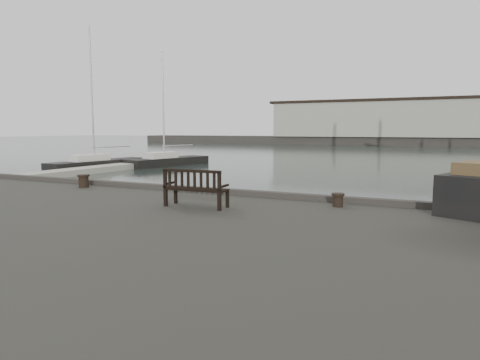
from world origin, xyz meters
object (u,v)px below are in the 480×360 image
object	(u,v)px
bollard_right	(338,200)
yacht_b	(99,166)
bench	(196,195)
yacht_d	(168,163)
bollard_left	(84,181)

from	to	relation	value
bollard_right	yacht_b	size ratio (longest dim) A/B	0.03
bench	bollard_right	xyz separation A→B (m)	(3.50, 1.70, -0.14)
bollard_right	bench	bearing A→B (deg)	-154.07
bench	yacht_d	bearing A→B (deg)	124.23
bench	bollard_right	size ratio (longest dim) A/B	4.80
yacht_b	yacht_d	xyz separation A→B (m)	(3.79, 5.81, -0.02)
yacht_b	yacht_d	distance (m)	6.93
bollard_left	yacht_b	bearing A→B (deg)	132.31
bench	yacht_d	distance (m)	33.01
bench	yacht_b	xyz separation A→B (m)	(-23.22, 20.83, -1.63)
bench	yacht_b	size ratio (longest dim) A/B	0.13
bollard_left	bollard_right	xyz separation A→B (m)	(9.30, 0.02, -0.05)
bollard_left	bench	bearing A→B (deg)	-16.23
bench	yacht_d	xyz separation A→B (m)	(-19.43, 26.63, -1.65)
bollard_right	yacht_b	xyz separation A→B (m)	(-26.72, 19.12, -1.50)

